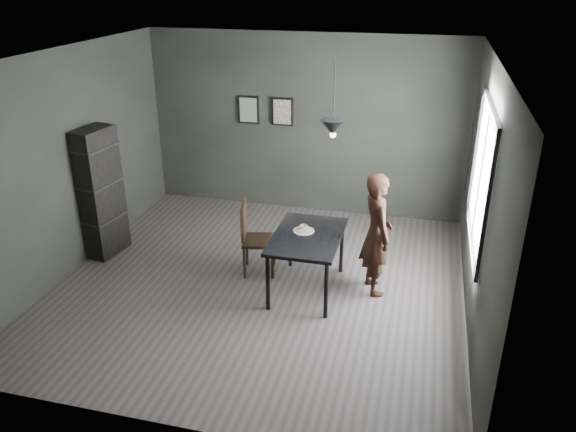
% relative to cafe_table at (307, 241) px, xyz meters
% --- Properties ---
extents(ground, '(5.00, 5.00, 0.00)m').
position_rel_cafe_table_xyz_m(ground, '(-0.60, 0.00, -0.67)').
color(ground, '#332E2C').
rests_on(ground, ground).
extents(back_wall, '(5.00, 0.10, 2.80)m').
position_rel_cafe_table_xyz_m(back_wall, '(-0.60, 2.50, 0.73)').
color(back_wall, black).
rests_on(back_wall, ground).
extents(ceiling, '(5.00, 5.00, 0.02)m').
position_rel_cafe_table_xyz_m(ceiling, '(-0.60, 0.00, 2.13)').
color(ceiling, silver).
rests_on(ceiling, ground).
extents(window_assembly, '(0.04, 1.96, 1.56)m').
position_rel_cafe_table_xyz_m(window_assembly, '(1.87, 0.20, 0.93)').
color(window_assembly, white).
rests_on(window_assembly, ground).
extents(cafe_table, '(0.80, 1.20, 0.75)m').
position_rel_cafe_table_xyz_m(cafe_table, '(0.00, 0.00, 0.00)').
color(cafe_table, black).
rests_on(cafe_table, ground).
extents(white_plate, '(0.23, 0.23, 0.01)m').
position_rel_cafe_table_xyz_m(white_plate, '(-0.06, 0.07, 0.08)').
color(white_plate, silver).
rests_on(white_plate, cafe_table).
extents(donut_pile, '(0.19, 0.16, 0.08)m').
position_rel_cafe_table_xyz_m(donut_pile, '(-0.06, 0.07, 0.12)').
color(donut_pile, beige).
rests_on(donut_pile, white_plate).
extents(woman, '(0.56, 0.66, 1.53)m').
position_rel_cafe_table_xyz_m(woman, '(0.80, 0.20, 0.09)').
color(woman, black).
rests_on(woman, ground).
extents(wood_chair, '(0.50, 0.50, 0.97)m').
position_rel_cafe_table_xyz_m(wood_chair, '(-0.78, 0.27, -0.12)').
color(wood_chair, black).
rests_on(wood_chair, ground).
extents(shelf_unit, '(0.42, 0.64, 1.78)m').
position_rel_cafe_table_xyz_m(shelf_unit, '(-2.92, 0.31, 0.22)').
color(shelf_unit, black).
rests_on(shelf_unit, ground).
extents(pendant_lamp, '(0.28, 0.28, 0.86)m').
position_rel_cafe_table_xyz_m(pendant_lamp, '(0.25, 0.10, 1.38)').
color(pendant_lamp, black).
rests_on(pendant_lamp, ground).
extents(framed_print_left, '(0.34, 0.04, 0.44)m').
position_rel_cafe_table_xyz_m(framed_print_left, '(-1.50, 2.47, 0.93)').
color(framed_print_left, black).
rests_on(framed_print_left, ground).
extents(framed_print_right, '(0.34, 0.04, 0.44)m').
position_rel_cafe_table_xyz_m(framed_print_right, '(-0.95, 2.47, 0.93)').
color(framed_print_right, black).
rests_on(framed_print_right, ground).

